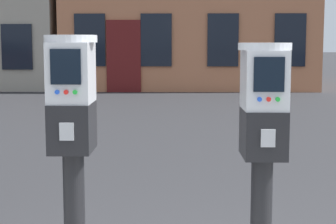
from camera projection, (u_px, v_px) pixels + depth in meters
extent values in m
cube|color=black|center=(73.00, 127.00, 2.31)|extent=(0.17, 0.24, 0.20)
cube|color=#A5A8AD|center=(67.00, 132.00, 2.18)|extent=(0.06, 0.01, 0.07)
cube|color=#B7BABF|center=(71.00, 73.00, 2.28)|extent=(0.17, 0.23, 0.25)
cube|color=black|center=(66.00, 67.00, 2.16)|extent=(0.12, 0.01, 0.14)
cylinder|color=blue|center=(57.00, 92.00, 2.17)|extent=(0.02, 0.01, 0.02)
cylinder|color=red|center=(66.00, 92.00, 2.17)|extent=(0.02, 0.01, 0.02)
cylinder|color=green|center=(75.00, 92.00, 2.17)|extent=(0.02, 0.01, 0.02)
cylinder|color=#B7BABF|center=(71.00, 39.00, 2.26)|extent=(0.22, 0.22, 0.03)
cube|color=black|center=(263.00, 133.00, 2.29)|extent=(0.17, 0.24, 0.20)
cube|color=#A5A8AD|center=(268.00, 138.00, 2.17)|extent=(0.06, 0.01, 0.07)
cube|color=#B7BABF|center=(264.00, 80.00, 2.26)|extent=(0.17, 0.23, 0.24)
cube|color=black|center=(269.00, 74.00, 2.14)|extent=(0.12, 0.01, 0.13)
cylinder|color=blue|center=(260.00, 99.00, 2.15)|extent=(0.02, 0.01, 0.02)
cylinder|color=red|center=(269.00, 99.00, 2.15)|extent=(0.02, 0.01, 0.02)
cylinder|color=green|center=(278.00, 99.00, 2.15)|extent=(0.02, 0.01, 0.02)
cylinder|color=#B7BABF|center=(265.00, 46.00, 2.25)|extent=(0.22, 0.22, 0.03)
cube|color=black|center=(17.00, 47.00, 16.26)|extent=(0.90, 0.06, 1.32)
cube|color=black|center=(90.00, 40.00, 16.18)|extent=(0.90, 0.06, 1.52)
cube|color=black|center=(156.00, 40.00, 16.13)|extent=(0.90, 0.06, 1.52)
cube|color=black|center=(223.00, 40.00, 16.09)|extent=(0.90, 0.06, 1.52)
cube|color=black|center=(290.00, 40.00, 16.04)|extent=(0.90, 0.06, 1.52)
cube|color=#591414|center=(124.00, 56.00, 16.22)|extent=(1.00, 0.07, 2.10)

